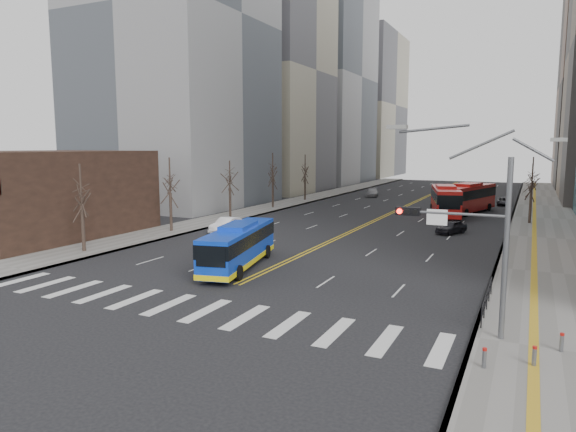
{
  "coord_description": "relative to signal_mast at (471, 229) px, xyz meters",
  "views": [
    {
      "loc": [
        16.05,
        -21.28,
        8.43
      ],
      "look_at": [
        1.45,
        9.29,
        3.82
      ],
      "focal_mm": 32.0,
      "sensor_mm": 36.0,
      "label": 1
    }
  ],
  "objects": [
    {
      "name": "car_dark_far",
      "position": [
        -1.27,
        56.38,
        -4.29
      ],
      "size": [
        2.12,
        4.19,
        1.14
      ],
      "primitive_type": "imported",
      "rotation": [
        0.0,
        0.0,
        0.06
      ],
      "color": "black",
      "rests_on": "ground"
    },
    {
      "name": "storefront",
      "position": [
        -39.77,
        9.97,
        -0.85
      ],
      "size": [
        14.0,
        18.0,
        8.0
      ],
      "color": "black",
      "rests_on": "ground"
    },
    {
      "name": "office_towers",
      "position": [
        -13.64,
        66.51,
        19.07
      ],
      "size": [
        83.0,
        134.0,
        58.0
      ],
      "color": "gray",
      "rests_on": "ground"
    },
    {
      "name": "crosswalk",
      "position": [
        -13.77,
        -2.0,
        -4.85
      ],
      "size": [
        26.7,
        4.0,
        0.01
      ],
      "color": "silver",
      "rests_on": "ground"
    },
    {
      "name": "red_bus_near",
      "position": [
        -7.23,
        41.36,
        -2.78
      ],
      "size": [
        5.39,
        12.18,
        3.75
      ],
      "color": "red",
      "rests_on": "ground"
    },
    {
      "name": "red_bus_far",
      "position": [
        -5.03,
        45.14,
        -2.74
      ],
      "size": [
        5.89,
        12.41,
        3.81
      ],
      "color": "red",
      "rests_on": "ground"
    },
    {
      "name": "signal_mast",
      "position": [
        0.0,
        0.0,
        0.0
      ],
      "size": [
        5.37,
        0.37,
        9.39
      ],
      "color": "slate",
      "rests_on": "ground"
    },
    {
      "name": "sidewalk_left",
      "position": [
        -30.27,
        43.0,
        -4.78
      ],
      "size": [
        5.0,
        130.0,
        0.15
      ],
      "primitive_type": "cube",
      "color": "slate",
      "rests_on": "ground"
    },
    {
      "name": "centerline",
      "position": [
        -13.77,
        53.0,
        -4.85
      ],
      "size": [
        0.55,
        100.0,
        0.01
      ],
      "color": "gold",
      "rests_on": "ground"
    },
    {
      "name": "street_trees",
      "position": [
        -20.94,
        32.55,
        0.02
      ],
      "size": [
        35.2,
        47.2,
        7.6
      ],
      "color": "#32251E",
      "rests_on": "ground"
    },
    {
      "name": "car_white",
      "position": [
        -24.76,
        19.33,
        -4.12
      ],
      "size": [
        1.56,
        4.46,
        1.47
      ],
      "primitive_type": "imported",
      "rotation": [
        0.0,
        0.0,
        -0.0
      ],
      "color": "white",
      "rests_on": "ground"
    },
    {
      "name": "car_silver",
      "position": [
        -22.14,
        60.99,
        -4.16
      ],
      "size": [
        2.99,
        5.09,
        1.38
      ],
      "primitive_type": "imported",
      "rotation": [
        0.0,
        0.0,
        0.23
      ],
      "color": "gray",
      "rests_on": "ground"
    },
    {
      "name": "ground",
      "position": [
        -13.77,
        -2.0,
        -4.86
      ],
      "size": [
        220.0,
        220.0,
        0.0
      ],
      "primitive_type": "plane",
      "color": "black"
    },
    {
      "name": "sidewalk_right",
      "position": [
        3.73,
        43.0,
        -4.78
      ],
      "size": [
        7.0,
        130.0,
        0.15
      ],
      "primitive_type": "cube",
      "color": "slate",
      "rests_on": "ground"
    },
    {
      "name": "bollards",
      "position": [
        2.5,
        -2.16,
        -4.3
      ],
      "size": [
        2.87,
        3.17,
        0.78
      ],
      "color": "slate",
      "rests_on": "sidewalk_right"
    },
    {
      "name": "pedestrian_railing",
      "position": [
        0.53,
        4.0,
        -4.03
      ],
      "size": [
        0.06,
        6.06,
        1.02
      ],
      "color": "black",
      "rests_on": "sidewalk_right"
    },
    {
      "name": "blue_bus",
      "position": [
        -15.95,
        6.96,
        -3.22
      ],
      "size": [
        4.5,
        10.84,
        3.12
      ],
      "color": "blue",
      "rests_on": "ground"
    },
    {
      "name": "car_dark_mid",
      "position": [
        -4.6,
        28.06,
        -4.21
      ],
      "size": [
        2.94,
        4.09,
        1.29
      ],
      "primitive_type": "imported",
      "rotation": [
        0.0,
        0.0,
        -0.42
      ],
      "color": "black",
      "rests_on": "ground"
    }
  ]
}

